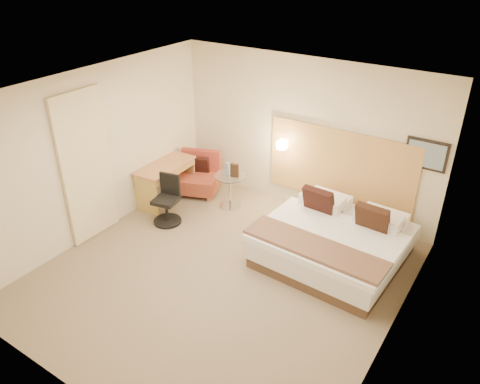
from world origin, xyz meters
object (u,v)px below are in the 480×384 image
Objects in this scene: lounge_chair at (199,177)px; desk at (166,172)px; side_table at (230,189)px; desk_chair at (168,204)px; bed at (334,241)px.

lounge_chair reaches higher than desk.
desk_chair is (-0.60, -1.01, 0.00)m from side_table.
lounge_chair is 0.70m from desk.
bed is 3.31m from desk.
lounge_chair is 0.83m from side_table.
bed is 2.87m from desk_chair.
bed is at bearing 0.22° from desk.
desk_chair is at bearing -79.10° from lounge_chair.
side_table is (-2.21, 0.44, 0.03)m from bed.
side_table is (0.82, -0.13, 0.03)m from lounge_chair.
desk_chair is (0.22, -1.14, 0.04)m from lounge_chair.
desk_chair is (0.49, -0.56, -0.23)m from desk.
side_table is 0.59× the size of desk.
desk_chair is at bearing -168.56° from bed.
desk_chair is (-2.81, -0.57, 0.03)m from bed.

